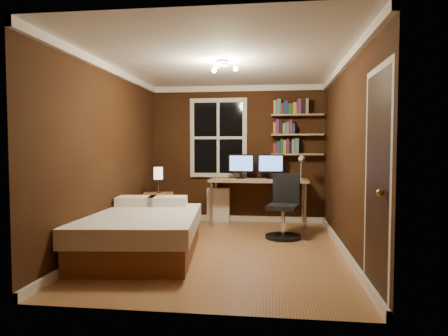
# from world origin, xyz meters

# --- Properties ---
(floor) EXTENTS (4.20, 4.20, 0.00)m
(floor) POSITION_xyz_m (0.00, 0.00, 0.00)
(floor) COLOR brown
(floor) RESTS_ON ground
(wall_back) EXTENTS (3.20, 0.04, 2.50)m
(wall_back) POSITION_xyz_m (0.00, 2.10, 1.25)
(wall_back) COLOR black
(wall_back) RESTS_ON ground
(wall_left) EXTENTS (0.04, 4.20, 2.50)m
(wall_left) POSITION_xyz_m (-1.60, 0.00, 1.25)
(wall_left) COLOR black
(wall_left) RESTS_ON ground
(wall_right) EXTENTS (0.04, 4.20, 2.50)m
(wall_right) POSITION_xyz_m (1.60, 0.00, 1.25)
(wall_right) COLOR black
(wall_right) RESTS_ON ground
(ceiling) EXTENTS (3.20, 4.20, 0.02)m
(ceiling) POSITION_xyz_m (0.00, 0.00, 2.50)
(ceiling) COLOR white
(ceiling) RESTS_ON wall_back
(window) EXTENTS (1.06, 0.06, 1.46)m
(window) POSITION_xyz_m (-0.35, 2.06, 1.55)
(window) COLOR silver
(window) RESTS_ON wall_back
(door) EXTENTS (0.03, 0.82, 2.05)m
(door) POSITION_xyz_m (1.59, -1.55, 1.02)
(door) COLOR black
(door) RESTS_ON ground
(door_knob) EXTENTS (0.06, 0.06, 0.06)m
(door_knob) POSITION_xyz_m (1.55, -1.85, 1.00)
(door_knob) COLOR gold
(door_knob) RESTS_ON door
(ceiling_fixture) EXTENTS (0.44, 0.44, 0.18)m
(ceiling_fixture) POSITION_xyz_m (0.00, -0.10, 2.40)
(ceiling_fixture) COLOR beige
(ceiling_fixture) RESTS_ON ceiling
(bookshelf_lower) EXTENTS (0.92, 0.22, 0.03)m
(bookshelf_lower) POSITION_xyz_m (1.08, 1.98, 1.25)
(bookshelf_lower) COLOR #A57750
(bookshelf_lower) RESTS_ON wall_back
(books_row_lower) EXTENTS (0.48, 0.16, 0.23)m
(books_row_lower) POSITION_xyz_m (1.08, 1.98, 1.38)
(books_row_lower) COLOR maroon
(books_row_lower) RESTS_ON bookshelf_lower
(bookshelf_middle) EXTENTS (0.92, 0.22, 0.03)m
(bookshelf_middle) POSITION_xyz_m (1.08, 1.98, 1.60)
(bookshelf_middle) COLOR #A57750
(bookshelf_middle) RESTS_ON wall_back
(books_row_middle) EXTENTS (0.42, 0.16, 0.23)m
(books_row_middle) POSITION_xyz_m (1.08, 1.98, 1.73)
(books_row_middle) COLOR navy
(books_row_middle) RESTS_ON bookshelf_middle
(bookshelf_upper) EXTENTS (0.92, 0.22, 0.03)m
(bookshelf_upper) POSITION_xyz_m (1.08, 1.98, 1.95)
(bookshelf_upper) COLOR #A57750
(bookshelf_upper) RESTS_ON wall_back
(books_row_upper) EXTENTS (0.54, 0.16, 0.23)m
(books_row_upper) POSITION_xyz_m (1.08, 1.98, 2.08)
(books_row_upper) COLOR #245528
(books_row_upper) RESTS_ON bookshelf_upper
(bed) EXTENTS (1.62, 2.09, 0.66)m
(bed) POSITION_xyz_m (-1.00, -0.39, 0.28)
(bed) COLOR brown
(bed) RESTS_ON ground
(nightstand) EXTENTS (0.60, 0.60, 0.61)m
(nightstand) POSITION_xyz_m (-1.23, 1.13, 0.31)
(nightstand) COLOR brown
(nightstand) RESTS_ON ground
(bedside_lamp) EXTENTS (0.15, 0.15, 0.43)m
(bedside_lamp) POSITION_xyz_m (-1.23, 1.13, 0.83)
(bedside_lamp) COLOR beige
(bedside_lamp) RESTS_ON nightstand
(radiator) EXTENTS (0.41, 0.14, 0.62)m
(radiator) POSITION_xyz_m (-0.34, 1.99, 0.31)
(radiator) COLOR silver
(radiator) RESTS_ON ground
(desk) EXTENTS (1.71, 0.64, 0.81)m
(desk) POSITION_xyz_m (0.41, 1.76, 0.75)
(desk) COLOR #A57750
(desk) RESTS_ON ground
(monitor_left) EXTENTS (0.46, 0.12, 0.44)m
(monitor_left) POSITION_xyz_m (0.09, 1.84, 1.03)
(monitor_left) COLOR black
(monitor_left) RESTS_ON desk
(monitor_right) EXTENTS (0.46, 0.12, 0.44)m
(monitor_right) POSITION_xyz_m (0.62, 1.84, 1.03)
(monitor_right) COLOR black
(monitor_right) RESTS_ON desk
(desk_lamp) EXTENTS (0.14, 0.32, 0.44)m
(desk_lamp) POSITION_xyz_m (1.14, 1.61, 1.03)
(desk_lamp) COLOR silver
(desk_lamp) RESTS_ON desk
(office_chair) EXTENTS (0.53, 0.53, 0.97)m
(office_chair) POSITION_xyz_m (0.83, 0.79, 0.37)
(office_chair) COLOR black
(office_chair) RESTS_ON ground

